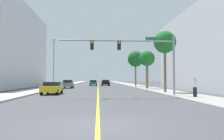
{
  "coord_description": "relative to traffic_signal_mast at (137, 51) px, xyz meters",
  "views": [
    {
      "loc": [
        0.01,
        -8.07,
        1.73
      ],
      "look_at": [
        1.78,
        19.39,
        2.83
      ],
      "focal_mm": 34.32,
      "sensor_mm": 36.0,
      "label": 1
    }
  ],
  "objects": [
    {
      "name": "ground",
      "position": [
        -3.65,
        30.18,
        -4.32
      ],
      "size": [
        192.0,
        192.0,
        0.0
      ],
      "primitive_type": "plane",
      "color": "#47474C"
    },
    {
      "name": "sidewalk_left",
      "position": [
        -12.25,
        30.18,
        -4.24
      ],
      "size": [
        3.58,
        168.0,
        0.15
      ],
      "primitive_type": "cube",
      "color": "#B2ADA3",
      "rests_on": "ground"
    },
    {
      "name": "sidewalk_right",
      "position": [
        4.94,
        30.18,
        -4.24
      ],
      "size": [
        3.58,
        168.0,
        0.15
      ],
      "primitive_type": "cube",
      "color": "#9E9B93",
      "rests_on": "ground"
    },
    {
      "name": "lane_marking_center",
      "position": [
        -3.65,
        30.18,
        -4.31
      ],
      "size": [
        0.16,
        144.0,
        0.01
      ],
      "primitive_type": "cube",
      "color": "yellow",
      "rests_on": "ground"
    },
    {
      "name": "building_right_near",
      "position": [
        16.2,
        12.68,
        1.76
      ],
      "size": [
        13.35,
        23.32,
        12.14
      ],
      "primitive_type": "cube",
      "color": "silver",
      "rests_on": "ground"
    },
    {
      "name": "traffic_signal_mast",
      "position": [
        0.0,
        0.0,
        0.0
      ],
      "size": [
        10.96,
        0.36,
        5.7
      ],
      "color": "gray",
      "rests_on": "sidewalk_right"
    },
    {
      "name": "street_lamp",
      "position": [
        -10.96,
        15.74,
        0.31
      ],
      "size": [
        0.56,
        0.28,
        8.1
      ],
      "color": "gray",
      "rests_on": "sidewalk_left"
    },
    {
      "name": "palm_near",
      "position": [
        4.24,
        4.86,
        1.64
      ],
      "size": [
        2.64,
        2.64,
        7.22
      ],
      "color": "brown",
      "rests_on": "sidewalk_right"
    },
    {
      "name": "palm_mid",
      "position": [
        4.15,
        13.79,
        0.53
      ],
      "size": [
        2.49,
        2.49,
        6.05
      ],
      "color": "brown",
      "rests_on": "sidewalk_right"
    },
    {
      "name": "palm_far",
      "position": [
        3.87,
        22.72,
        1.33
      ],
      "size": [
        3.21,
        3.21,
        7.15
      ],
      "color": "brown",
      "rests_on": "sidewalk_right"
    },
    {
      "name": "car_green",
      "position": [
        -4.85,
        32.42,
        -3.6
      ],
      "size": [
        1.81,
        4.56,
        1.35
      ],
      "rotation": [
        0.0,
        0.0,
        0.02
      ],
      "color": "#196638",
      "rests_on": "ground"
    },
    {
      "name": "car_gray",
      "position": [
        -9.13,
        19.33,
        -3.56
      ],
      "size": [
        1.78,
        3.96,
        1.48
      ],
      "rotation": [
        0.0,
        0.0,
        3.14
      ],
      "color": "slate",
      "rests_on": "ground"
    },
    {
      "name": "car_yellow",
      "position": [
        -8.74,
        4.22,
        -3.6
      ],
      "size": [
        1.84,
        3.93,
        1.35
      ],
      "rotation": [
        0.0,
        0.0,
        3.15
      ],
      "color": "gold",
      "rests_on": "ground"
    },
    {
      "name": "car_black",
      "position": [
        -1.9,
        32.1,
        -3.57
      ],
      "size": [
        2.01,
        4.43,
        1.41
      ],
      "rotation": [
        0.0,
        0.0,
        0.03
      ],
      "color": "black",
      "rests_on": "ground"
    },
    {
      "name": "pedestrian",
      "position": [
        4.76,
        -1.77,
        -3.31
      ],
      "size": [
        0.38,
        0.38,
        1.71
      ],
      "rotation": [
        0.0,
        0.0,
        0.12
      ],
      "color": "black",
      "rests_on": "sidewalk_right"
    }
  ]
}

